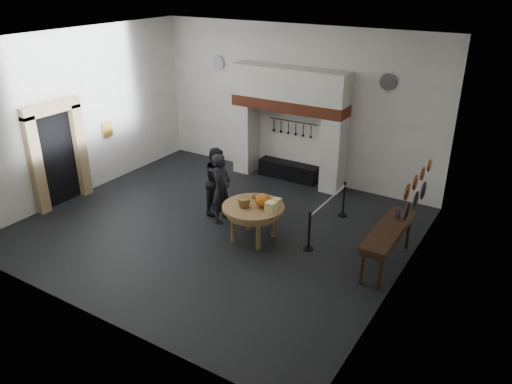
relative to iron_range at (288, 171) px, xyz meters
The scene contains 39 objects.
floor 3.73m from the iron_range, 90.00° to the right, with size 9.00×8.00×0.02m, color black.
ceiling 5.65m from the iron_range, 90.00° to the right, with size 9.00×8.00×0.02m, color silver.
wall_back 2.02m from the iron_range, 90.00° to the left, with size 9.00×0.02×4.50m, color white.
wall_front 7.97m from the iron_range, 90.00° to the right, with size 9.00×0.02×4.50m, color white.
wall_left 6.17m from the iron_range, 140.42° to the right, with size 0.02×8.00×4.50m, color white.
wall_right 6.17m from the iron_range, 39.58° to the right, with size 0.02×8.00×4.50m, color white.
chimney_pier_left 1.69m from the iron_range, behind, with size 0.55×0.70×2.15m, color silver.
chimney_pier_right 1.69m from the iron_range, ahead, with size 0.55×0.70×2.15m, color silver.
hearth_brick_band 2.06m from the iron_range, 90.00° to the right, with size 3.50×0.72×0.32m, color #9E442B.
chimney_hood 2.67m from the iron_range, 90.00° to the right, with size 3.50×0.70×0.90m, color silver.
iron_range is the anchor object (origin of this frame).
utensil_rail 1.51m from the iron_range, 90.00° to the left, with size 0.02×0.02×1.60m, color black.
door_recess 6.58m from the iron_range, 133.44° to the right, with size 0.04×1.10×2.50m, color black.
door_jamb_near 7.05m from the iron_range, 128.94° to the right, with size 0.22×0.30×2.60m, color tan.
door_jamb_far 6.04m from the iron_range, 137.45° to the right, with size 0.22×0.30×2.60m, color tan.
door_lintel 6.87m from the iron_range, 132.86° to the right, with size 0.22×1.70×0.30m, color tan.
wall_plaque 5.49m from the iron_range, 146.73° to the right, with size 0.05×0.34×0.44m, color gold.
work_table 3.93m from the iron_range, 73.96° to the right, with size 1.45×1.45×0.07m, color #A98550.
pumpkin 3.93m from the iron_range, 70.69° to the right, with size 0.36×0.36×0.31m, color orange.
cheese_block_big 4.16m from the iron_range, 67.42° to the right, with size 0.22×0.22×0.24m, color #FFF298.
cheese_block_small 3.88m from the iron_range, 65.97° to the right, with size 0.18×0.18×0.20m, color #D8CE81.
wicker_basket 4.06m from the iron_range, 76.63° to the right, with size 0.32×0.32×0.22m, color olive.
bread_loaf 3.59m from the iron_range, 73.96° to the right, with size 0.31×0.18×0.13m, color #A36F39.
visitor_near 3.41m from the iron_range, 91.71° to the right, with size 0.65×0.43×1.79m, color black.
visitor_far 3.05m from the iron_range, 99.64° to the right, with size 0.86×0.67×1.76m, color black.
side_table 5.22m from the iron_range, 37.77° to the right, with size 0.55×2.20×0.06m, color #3B2615.
pewter_jug 4.90m from the iron_range, 32.15° to the right, with size 0.12×0.12×0.22m, color #454549.
copper_pan_a 5.93m from the iron_range, 38.28° to the right, with size 0.34×0.34×0.03m, color #C6662D.
copper_pan_b 5.62m from the iron_range, 33.66° to the right, with size 0.32×0.32×0.03m, color #C6662D.
copper_pan_c 5.35m from the iron_range, 28.48° to the right, with size 0.30×0.30×0.03m, color #C6662D.
copper_pan_d 5.13m from the iron_range, 22.75° to the right, with size 0.28×0.28×0.03m, color #C6662D.
pewter_plate_left 5.69m from the iron_range, 36.66° to the right, with size 0.40×0.40×0.03m, color #4C4C51.
pewter_plate_mid 5.36m from the iron_range, 31.38° to the right, with size 0.40×0.40×0.03m, color #4C4C51.
pewter_plate_right 5.08m from the iron_range, 25.42° to the right, with size 0.40×0.40×0.03m, color #4C4C51.
pewter_plate_back_left 4.01m from the iron_range, behind, with size 0.44×0.44×0.03m, color #4C4C51.
pewter_plate_back_right 4.01m from the iron_range, ahead, with size 0.44×0.44×0.03m, color #4C4C51.
barrier_post_near 4.23m from the iron_range, 55.33° to the right, with size 0.05×0.05×0.90m, color black.
barrier_post_far 2.83m from the iron_range, 31.53° to the right, with size 0.05×0.05×0.90m, color black.
barrier_rope 3.50m from the iron_range, 45.84° to the right, with size 0.04×0.04×2.00m, color silver.
Camera 1 is at (6.59, -8.79, 5.91)m, focal length 35.00 mm.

